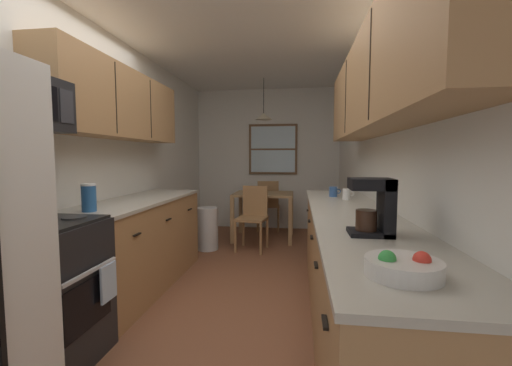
# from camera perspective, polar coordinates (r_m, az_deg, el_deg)

# --- Properties ---
(ground_plane) EXTENTS (12.00, 12.00, 0.00)m
(ground_plane) POSITION_cam_1_polar(r_m,az_deg,el_deg) (3.61, -2.32, -16.75)
(ground_plane) COLOR brown
(wall_left) EXTENTS (0.10, 9.00, 2.55)m
(wall_left) POSITION_cam_1_polar(r_m,az_deg,el_deg) (3.84, -22.69, 3.64)
(wall_left) COLOR white
(wall_left) RESTS_ON ground
(wall_right) EXTENTS (0.10, 9.00, 2.55)m
(wall_right) POSITION_cam_1_polar(r_m,az_deg,el_deg) (3.40, 20.66, 3.63)
(wall_right) COLOR white
(wall_right) RESTS_ON ground
(wall_back) EXTENTS (4.40, 0.10, 2.55)m
(wall_back) POSITION_cam_1_polar(r_m,az_deg,el_deg) (5.99, 2.04, 4.19)
(wall_back) COLOR white
(wall_back) RESTS_ON ground
(ceiling_slab) EXTENTS (4.40, 9.00, 0.08)m
(ceiling_slab) POSITION_cam_1_polar(r_m,az_deg,el_deg) (3.60, -2.47, 25.33)
(ceiling_slab) COLOR white
(stove_range) EXTENTS (0.66, 0.62, 1.10)m
(stove_range) POSITION_cam_1_polar(r_m,az_deg,el_deg) (2.50, -33.81, -15.92)
(stove_range) COLOR black
(stove_range) RESTS_ON ground
(microwave_over_range) EXTENTS (0.39, 0.59, 0.33)m
(microwave_over_range) POSITION_cam_1_polar(r_m,az_deg,el_deg) (2.45, -37.07, 11.36)
(microwave_over_range) COLOR black
(counter_left) EXTENTS (0.64, 1.90, 0.90)m
(counter_left) POSITION_cam_1_polar(r_m,az_deg,el_deg) (3.50, -19.91, -9.98)
(counter_left) COLOR #A87A4C
(counter_left) RESTS_ON ground
(upper_cabinets_left) EXTENTS (0.33, 1.98, 0.66)m
(upper_cabinets_left) POSITION_cam_1_polar(r_m,az_deg,el_deg) (3.45, -23.05, 12.69)
(upper_cabinets_left) COLOR #A87A4C
(counter_right) EXTENTS (0.64, 3.24, 0.90)m
(counter_right) POSITION_cam_1_polar(r_m,az_deg,el_deg) (2.64, 16.77, -14.67)
(counter_right) COLOR #A87A4C
(counter_right) RESTS_ON ground
(upper_cabinets_right) EXTENTS (0.33, 2.92, 0.67)m
(upper_cabinets_right) POSITION_cam_1_polar(r_m,az_deg,el_deg) (2.53, 20.96, 16.17)
(upper_cabinets_right) COLOR #A87A4C
(dining_table) EXTENTS (0.93, 0.76, 0.75)m
(dining_table) POSITION_cam_1_polar(r_m,az_deg,el_deg) (5.16, 1.34, -3.11)
(dining_table) COLOR #A87F51
(dining_table) RESTS_ON ground
(dining_chair_near) EXTENTS (0.45, 0.45, 0.90)m
(dining_chair_near) POSITION_cam_1_polar(r_m,az_deg,el_deg) (4.62, -0.53, -5.58)
(dining_chair_near) COLOR #A87A4C
(dining_chair_near) RESTS_ON ground
(dining_chair_far) EXTENTS (0.44, 0.44, 0.90)m
(dining_chair_far) POSITION_cam_1_polar(r_m,az_deg,el_deg) (5.76, 2.12, -3.56)
(dining_chair_far) COLOR #A87A4C
(dining_chair_far) RESTS_ON ground
(pendant_light) EXTENTS (0.27, 0.27, 0.64)m
(pendant_light) POSITION_cam_1_polar(r_m,az_deg,el_deg) (5.16, 1.36, 11.74)
(pendant_light) COLOR black
(back_window) EXTENTS (0.88, 0.05, 0.91)m
(back_window) POSITION_cam_1_polar(r_m,az_deg,el_deg) (5.91, 3.03, 5.98)
(back_window) COLOR brown
(trash_bin) EXTENTS (0.30, 0.30, 0.60)m
(trash_bin) POSITION_cam_1_polar(r_m,az_deg,el_deg) (4.68, -8.59, -7.99)
(trash_bin) COLOR silver
(trash_bin) RESTS_ON ground
(storage_canister) EXTENTS (0.11, 0.11, 0.21)m
(storage_canister) POSITION_cam_1_polar(r_m,az_deg,el_deg) (2.76, -27.51, -2.31)
(storage_canister) COLOR #265999
(storage_canister) RESTS_ON counter_left
(dish_towel) EXTENTS (0.02, 0.16, 0.24)m
(dish_towel) POSITION_cam_1_polar(r_m,az_deg,el_deg) (2.40, -24.68, -15.68)
(dish_towel) COLOR silver
(coffee_maker) EXTENTS (0.22, 0.18, 0.30)m
(coffee_maker) POSITION_cam_1_polar(r_m,az_deg,el_deg) (1.82, 20.53, -3.75)
(coffee_maker) COLOR black
(coffee_maker) RESTS_ON counter_right
(mug_by_coffeemaker) EXTENTS (0.12, 0.08, 0.11)m
(mug_by_coffeemaker) POSITION_cam_1_polar(r_m,az_deg,el_deg) (3.48, 13.56, -1.51)
(mug_by_coffeemaker) COLOR #335999
(mug_by_coffeemaker) RESTS_ON counter_right
(mug_spare) EXTENTS (0.11, 0.08, 0.11)m
(mug_spare) POSITION_cam_1_polar(r_m,az_deg,el_deg) (3.28, 15.77, -1.91)
(mug_spare) COLOR white
(mug_spare) RESTS_ON counter_right
(fruit_bowl) EXTENTS (0.26, 0.26, 0.09)m
(fruit_bowl) POSITION_cam_1_polar(r_m,az_deg,el_deg) (1.26, 24.64, -13.25)
(fruit_bowl) COLOR silver
(fruit_bowl) RESTS_ON counter_right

